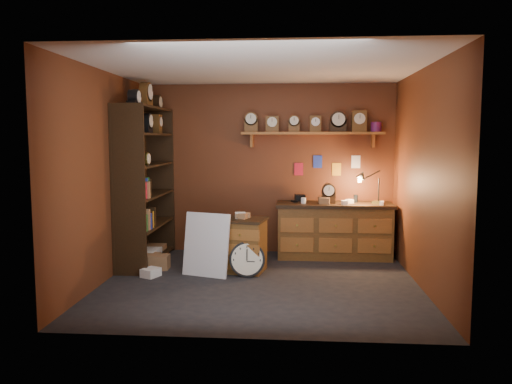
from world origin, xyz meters
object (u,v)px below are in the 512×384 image
(low_cabinet, at_px, (242,242))
(big_round_clock, at_px, (247,259))
(shelving_unit, at_px, (143,178))
(workbench, at_px, (334,227))

(low_cabinet, relative_size, big_round_clock, 1.73)
(shelving_unit, relative_size, workbench, 1.45)
(workbench, xyz_separation_m, low_cabinet, (-1.34, -0.91, -0.07))
(shelving_unit, bearing_deg, low_cabinet, -15.41)
(low_cabinet, bearing_deg, shelving_unit, 175.15)
(low_cabinet, bearing_deg, big_round_clock, -59.63)
(workbench, relative_size, big_round_clock, 3.74)
(shelving_unit, distance_m, low_cabinet, 1.77)
(shelving_unit, height_order, workbench, shelving_unit)
(shelving_unit, height_order, big_round_clock, shelving_unit)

